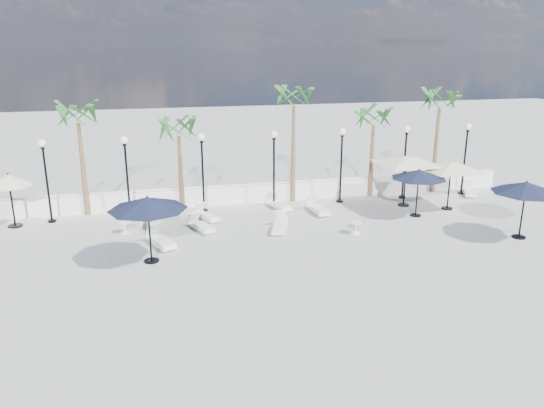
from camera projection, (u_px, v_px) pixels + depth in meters
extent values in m
plane|color=#9E9E99|center=(312.00, 255.00, 20.59)|extent=(100.00, 100.00, 0.00)
cube|color=white|center=(269.00, 193.00, 27.44)|extent=(26.00, 0.30, 0.90)
cube|color=white|center=(269.00, 183.00, 27.29)|extent=(26.00, 0.12, 0.08)
cylinder|color=black|center=(52.00, 221.00, 24.37)|extent=(0.36, 0.36, 0.10)
cylinder|color=black|center=(47.00, 185.00, 23.87)|extent=(0.10, 0.10, 3.50)
cylinder|color=black|center=(43.00, 148.00, 23.37)|extent=(0.18, 0.18, 0.10)
sphere|color=white|center=(42.00, 143.00, 23.31)|extent=(0.36, 0.36, 0.36)
cylinder|color=black|center=(130.00, 215.00, 25.12)|extent=(0.36, 0.36, 0.10)
cylinder|color=black|center=(128.00, 181.00, 24.62)|extent=(0.10, 0.10, 3.50)
cylinder|color=black|center=(125.00, 145.00, 24.13)|extent=(0.18, 0.18, 0.10)
sphere|color=white|center=(124.00, 140.00, 24.06)|extent=(0.36, 0.36, 0.36)
cylinder|color=black|center=(204.00, 210.00, 25.88)|extent=(0.36, 0.36, 0.10)
cylinder|color=black|center=(203.00, 177.00, 25.38)|extent=(0.10, 0.10, 3.50)
cylinder|color=black|center=(202.00, 142.00, 24.88)|extent=(0.18, 0.18, 0.10)
sphere|color=white|center=(201.00, 137.00, 24.82)|extent=(0.36, 0.36, 0.36)
cylinder|color=black|center=(274.00, 206.00, 26.63)|extent=(0.36, 0.36, 0.10)
cylinder|color=black|center=(274.00, 173.00, 26.13)|extent=(0.10, 0.10, 3.50)
cylinder|color=black|center=(274.00, 139.00, 25.63)|extent=(0.18, 0.18, 0.10)
sphere|color=white|center=(274.00, 134.00, 25.57)|extent=(0.36, 0.36, 0.36)
cylinder|color=black|center=(340.00, 201.00, 27.39)|extent=(0.36, 0.36, 0.10)
cylinder|color=black|center=(341.00, 169.00, 26.89)|extent=(0.10, 0.10, 3.50)
cylinder|color=black|center=(342.00, 136.00, 26.39)|extent=(0.18, 0.18, 0.10)
sphere|color=white|center=(342.00, 132.00, 26.33)|extent=(0.36, 0.36, 0.36)
cylinder|color=black|center=(402.00, 197.00, 28.14)|extent=(0.36, 0.36, 0.10)
cylinder|color=black|center=(404.00, 166.00, 27.64)|extent=(0.10, 0.10, 3.50)
cylinder|color=black|center=(407.00, 133.00, 27.14)|extent=(0.18, 0.18, 0.10)
sphere|color=white|center=(407.00, 129.00, 27.08)|extent=(0.36, 0.36, 0.36)
cylinder|color=black|center=(461.00, 193.00, 28.89)|extent=(0.36, 0.36, 0.10)
cylinder|color=black|center=(464.00, 162.00, 28.40)|extent=(0.10, 0.10, 3.50)
cylinder|color=black|center=(468.00, 131.00, 27.90)|extent=(0.18, 0.18, 0.10)
sphere|color=white|center=(468.00, 127.00, 27.84)|extent=(0.36, 0.36, 0.36)
cone|color=brown|center=(83.00, 170.00, 24.81)|extent=(0.28, 0.28, 4.40)
cone|color=brown|center=(181.00, 173.00, 25.89)|extent=(0.28, 0.28, 3.60)
cone|color=brown|center=(293.00, 154.00, 26.92)|extent=(0.28, 0.28, 5.00)
cone|color=brown|center=(372.00, 161.00, 28.02)|extent=(0.28, 0.28, 3.80)
cone|color=brown|center=(436.00, 150.00, 28.70)|extent=(0.28, 0.28, 4.60)
cube|color=white|center=(161.00, 242.00, 21.48)|extent=(1.28, 1.96, 0.10)
cube|color=white|center=(164.00, 242.00, 21.25)|extent=(1.02, 1.38, 0.10)
cube|color=white|center=(153.00, 229.00, 21.96)|extent=(0.71, 0.63, 0.58)
cube|color=white|center=(207.00, 217.00, 24.69)|extent=(1.14, 1.68, 0.09)
cube|color=white|center=(209.00, 216.00, 24.50)|extent=(0.90, 1.19, 0.09)
cube|color=white|center=(200.00, 207.00, 25.09)|extent=(0.61, 0.55, 0.50)
cube|color=white|center=(153.00, 221.00, 24.03)|extent=(0.57, 1.68, 0.09)
cube|color=white|center=(153.00, 221.00, 23.79)|extent=(0.53, 1.14, 0.09)
cube|color=white|center=(152.00, 210.00, 24.57)|extent=(0.53, 0.40, 0.52)
cube|color=white|center=(278.00, 206.00, 26.30)|extent=(1.08, 1.80, 0.09)
cube|color=white|center=(281.00, 205.00, 26.08)|extent=(0.87, 1.26, 0.09)
cube|color=white|center=(271.00, 196.00, 26.76)|extent=(0.63, 0.55, 0.53)
cube|color=white|center=(201.00, 227.00, 23.29)|extent=(1.14, 1.74, 0.09)
cube|color=white|center=(204.00, 226.00, 23.09)|extent=(0.91, 1.23, 0.09)
cube|color=white|center=(194.00, 216.00, 23.72)|extent=(0.63, 0.56, 0.52)
cube|color=white|center=(280.00, 228.00, 23.22)|extent=(1.12, 1.83, 0.09)
cube|color=white|center=(279.00, 227.00, 22.97)|extent=(0.90, 1.29, 0.09)
cube|color=white|center=(281.00, 215.00, 23.79)|extent=(0.65, 0.57, 0.54)
cube|color=white|center=(317.00, 210.00, 25.63)|extent=(0.77, 1.80, 0.09)
cube|color=white|center=(320.00, 209.00, 25.39)|extent=(0.67, 1.23, 0.09)
cube|color=white|center=(312.00, 199.00, 26.17)|extent=(0.59, 0.47, 0.55)
cube|color=white|center=(469.00, 192.00, 28.65)|extent=(1.20, 1.75, 0.09)
cube|color=white|center=(470.00, 192.00, 28.41)|extent=(0.94, 1.24, 0.09)
cube|color=white|center=(468.00, 183.00, 29.19)|extent=(0.64, 0.58, 0.52)
cylinder|color=white|center=(126.00, 233.00, 22.97)|extent=(0.39, 0.39, 0.03)
cylinder|color=white|center=(125.00, 228.00, 22.91)|extent=(0.06, 0.06, 0.46)
cylinder|color=white|center=(125.00, 223.00, 22.84)|extent=(0.50, 0.50, 0.03)
cylinder|color=white|center=(130.00, 218.00, 24.85)|extent=(0.37, 0.37, 0.03)
cylinder|color=white|center=(129.00, 214.00, 24.79)|extent=(0.05, 0.05, 0.44)
cylinder|color=white|center=(129.00, 209.00, 24.72)|extent=(0.48, 0.48, 0.03)
cylinder|color=white|center=(355.00, 233.00, 22.89)|extent=(0.42, 0.42, 0.03)
cylinder|color=white|center=(356.00, 228.00, 22.82)|extent=(0.06, 0.06, 0.50)
cylinder|color=white|center=(356.00, 222.00, 22.74)|extent=(0.54, 0.54, 0.03)
cylinder|color=black|center=(152.00, 261.00, 19.97)|extent=(0.57, 0.57, 0.06)
cylinder|color=black|center=(150.00, 231.00, 19.62)|extent=(0.07, 0.07, 2.48)
cone|color=black|center=(148.00, 203.00, 19.31)|extent=(2.93, 2.93, 0.46)
sphere|color=black|center=(147.00, 197.00, 19.24)|extent=(0.08, 0.08, 0.08)
cylinder|color=black|center=(415.00, 215.00, 25.21)|extent=(0.52, 0.52, 0.06)
cylinder|color=black|center=(417.00, 194.00, 24.90)|extent=(0.06, 0.06, 2.21)
cone|color=black|center=(419.00, 174.00, 24.62)|extent=(2.58, 2.58, 0.42)
sphere|color=black|center=(419.00, 169.00, 24.55)|extent=(0.07, 0.07, 0.07)
cylinder|color=black|center=(519.00, 237.00, 22.41)|extent=(0.56, 0.56, 0.06)
cylinder|color=black|center=(523.00, 211.00, 22.07)|extent=(0.07, 0.07, 2.38)
cone|color=black|center=(526.00, 187.00, 21.77)|extent=(2.78, 2.78, 0.45)
sphere|color=black|center=(527.00, 182.00, 21.70)|extent=(0.08, 0.08, 0.08)
cylinder|color=black|center=(403.00, 205.00, 26.83)|extent=(0.57, 0.57, 0.07)
cylinder|color=black|center=(405.00, 181.00, 26.47)|extent=(0.08, 0.08, 2.52)
pyramid|color=beige|center=(407.00, 156.00, 26.09)|extent=(5.57, 5.57, 0.38)
cylinder|color=black|center=(447.00, 208.00, 26.27)|extent=(0.54, 0.54, 0.06)
cylinder|color=black|center=(449.00, 186.00, 25.94)|extent=(0.07, 0.07, 2.33)
pyramid|color=beige|center=(452.00, 162.00, 25.59)|extent=(5.07, 5.07, 0.36)
cylinder|color=black|center=(15.00, 226.00, 23.77)|extent=(0.63, 0.63, 0.07)
cylinder|color=black|center=(12.00, 201.00, 23.43)|extent=(0.08, 0.08, 2.35)
cone|color=beige|center=(9.00, 180.00, 23.15)|extent=(2.01, 2.01, 0.50)
sphere|color=black|center=(8.00, 174.00, 23.07)|extent=(0.09, 0.09, 0.09)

